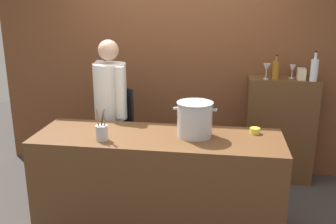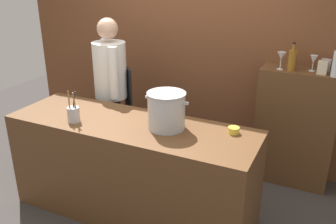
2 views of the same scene
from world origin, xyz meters
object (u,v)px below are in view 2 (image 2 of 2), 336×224
(chef, at_px, (111,85))
(butter_jar, at_px, (234,130))
(wine_glass_tall, at_px, (314,60))
(stockpot_large, at_px, (166,111))
(spice_tin_cream, at_px, (322,68))
(wine_glass_wide, at_px, (281,57))
(wine_bottle_amber, at_px, (292,60))
(spice_tin_silver, at_px, (325,65))
(utensil_crock, at_px, (73,114))

(chef, relative_size, butter_jar, 18.50)
(wine_glass_tall, bearing_deg, butter_jar, -113.69)
(stockpot_large, height_order, spice_tin_cream, spice_tin_cream)
(stockpot_large, bearing_deg, wine_glass_tall, 49.86)
(spice_tin_cream, bearing_deg, wine_glass_wide, -179.46)
(stockpot_large, xyz_separation_m, wine_glass_wide, (0.69, 1.08, 0.28))
(wine_bottle_amber, height_order, wine_glass_tall, wine_bottle_amber)
(wine_bottle_amber, height_order, spice_tin_silver, wine_bottle_amber)
(stockpot_large, relative_size, spice_tin_silver, 3.38)
(butter_jar, height_order, wine_glass_wide, wine_glass_wide)
(chef, xyz_separation_m, spice_tin_silver, (2.00, 0.62, 0.30))
(wine_glass_wide, relative_size, spice_tin_cream, 1.42)
(spice_tin_cream, bearing_deg, wine_glass_tall, 141.76)
(butter_jar, bearing_deg, wine_glass_wide, 80.25)
(wine_glass_tall, xyz_separation_m, wine_glass_wide, (-0.28, -0.07, 0.02))
(butter_jar, xyz_separation_m, spice_tin_silver, (0.55, 1.07, 0.34))
(utensil_crock, bearing_deg, butter_jar, 15.67)
(chef, xyz_separation_m, wine_glass_tall, (1.90, 0.57, 0.35))
(butter_jar, distance_m, wine_bottle_amber, 1.06)
(wine_glass_tall, bearing_deg, wine_bottle_amber, -161.25)
(wine_bottle_amber, bearing_deg, spice_tin_silver, 21.73)
(stockpot_large, xyz_separation_m, butter_jar, (0.53, 0.14, -0.13))
(stockpot_large, height_order, butter_jar, stockpot_large)
(utensil_crock, xyz_separation_m, spice_tin_silver, (1.84, 1.43, 0.29))
(stockpot_large, distance_m, wine_glass_wide, 1.31)
(stockpot_large, relative_size, spice_tin_cream, 3.17)
(wine_bottle_amber, distance_m, wine_glass_tall, 0.19)
(butter_jar, relative_size, wine_bottle_amber, 0.34)
(wine_bottle_amber, distance_m, spice_tin_cream, 0.28)
(wine_glass_tall, bearing_deg, chef, -163.34)
(butter_jar, relative_size, wine_glass_wide, 0.53)
(wine_glass_tall, height_order, spice_tin_cream, wine_glass_tall)
(stockpot_large, xyz_separation_m, spice_tin_cream, (1.06, 1.08, 0.22))
(wine_glass_wide, height_order, spice_tin_silver, wine_glass_wide)
(utensil_crock, bearing_deg, spice_tin_silver, 37.82)
(wine_bottle_amber, xyz_separation_m, wine_glass_wide, (-0.10, -0.01, 0.02))
(butter_jar, relative_size, wine_glass_tall, 0.59)
(butter_jar, bearing_deg, spice_tin_silver, 62.64)
(stockpot_large, relative_size, butter_jar, 4.19)
(butter_jar, bearing_deg, wine_glass_tall, 66.31)
(chef, height_order, wine_bottle_amber, chef)
(utensil_crock, relative_size, spice_tin_cream, 2.32)
(utensil_crock, relative_size, wine_glass_tall, 1.82)
(chef, xyz_separation_m, butter_jar, (1.45, -0.45, -0.04))
(spice_tin_silver, bearing_deg, wine_bottle_amber, -158.27)
(spice_tin_silver, bearing_deg, spice_tin_cream, -98.46)
(spice_tin_cream, bearing_deg, wine_bottle_amber, 178.31)
(utensil_crock, xyz_separation_m, butter_jar, (1.29, 0.36, -0.04))
(utensil_crock, height_order, spice_tin_silver, spice_tin_silver)
(spice_tin_cream, bearing_deg, utensil_crock, -144.40)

